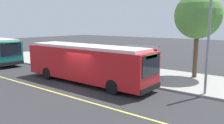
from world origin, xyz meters
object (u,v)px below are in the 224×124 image
(transit_bus_main, at_px, (86,62))
(pedestrian_commuter, at_px, (132,67))
(waiting_bench, at_px, (140,68))
(route_sign_post, at_px, (155,60))

(transit_bus_main, height_order, pedestrian_commuter, transit_bus_main)
(waiting_bench, xyz_separation_m, pedestrian_commuter, (0.65, -2.34, 0.48))
(transit_bus_main, bearing_deg, pedestrian_commuter, 49.54)
(pedestrian_commuter, bearing_deg, route_sign_post, -6.35)
(route_sign_post, bearing_deg, pedestrian_commuter, 173.65)
(transit_bus_main, height_order, route_sign_post, same)
(route_sign_post, distance_m, pedestrian_commuter, 2.35)
(route_sign_post, relative_size, pedestrian_commuter, 1.66)
(transit_bus_main, distance_m, route_sign_post, 5.22)
(route_sign_post, height_order, pedestrian_commuter, route_sign_post)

